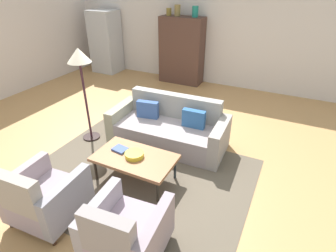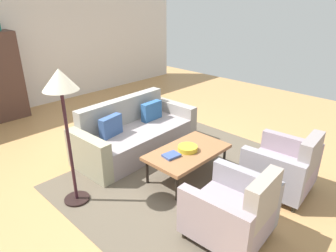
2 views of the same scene
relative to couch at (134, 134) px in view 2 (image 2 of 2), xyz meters
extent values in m
plane|color=tan|center=(-0.22, -0.36, -0.29)|extent=(10.84, 10.84, 0.00)
cube|color=silver|center=(-0.22, 3.46, 1.11)|extent=(9.04, 0.12, 2.80)
cube|color=brown|center=(0.00, -1.14, -0.28)|extent=(3.40, 2.60, 0.01)
cube|color=gray|center=(0.00, -0.09, -0.08)|extent=(1.77, 0.97, 0.42)
cube|color=gray|center=(-0.01, 0.27, 0.14)|extent=(1.75, 0.25, 0.86)
cube|color=gray|center=(0.96, -0.05, 0.02)|extent=(0.21, 0.91, 0.62)
cube|color=gray|center=(-0.96, -0.12, 0.02)|extent=(0.21, 0.91, 0.62)
cube|color=#2B578E|center=(0.45, 0.03, 0.29)|extent=(0.40, 0.13, 0.32)
cube|color=#37548B|center=(-0.45, 0.00, 0.29)|extent=(0.41, 0.19, 0.32)
cylinder|color=black|center=(-0.53, -0.91, -0.10)|extent=(0.04, 0.04, 0.37)
cylinder|color=black|center=(0.53, -0.91, -0.10)|extent=(0.04, 0.04, 0.37)
cylinder|color=black|center=(-0.53, -1.47, -0.10)|extent=(0.04, 0.04, 0.37)
cylinder|color=#28251D|center=(0.53, -1.47, -0.10)|extent=(0.04, 0.04, 0.37)
cube|color=#95623D|center=(0.00, -1.19, 0.11)|extent=(1.20, 0.70, 0.05)
cylinder|color=#332B20|center=(-0.96, -1.97, -0.24)|extent=(0.05, 0.05, 0.10)
cylinder|color=#382820|center=(-0.28, -1.93, -0.24)|extent=(0.05, 0.05, 0.10)
cylinder|color=#362216|center=(-0.24, -2.60, -0.24)|extent=(0.05, 0.05, 0.10)
cube|color=gray|center=(-0.60, -2.29, -0.04)|extent=(0.61, 0.83, 0.30)
cube|color=#9D9287|center=(-0.58, -2.62, 0.20)|extent=(0.57, 0.18, 0.78)
cube|color=gray|center=(-0.94, -2.31, 0.09)|extent=(0.17, 0.81, 0.56)
cube|color=gray|center=(-0.26, -2.26, 0.09)|extent=(0.17, 0.81, 0.56)
cylinder|color=black|center=(0.24, -1.97, -0.24)|extent=(0.05, 0.05, 0.10)
cylinder|color=#381B1D|center=(0.91, -1.92, -0.24)|extent=(0.05, 0.05, 0.10)
cylinder|color=#2C281E|center=(0.29, -2.65, -0.24)|extent=(0.05, 0.05, 0.10)
cylinder|color=#2E2613|center=(0.97, -2.60, -0.24)|extent=(0.05, 0.05, 0.10)
cube|color=#9B8598|center=(0.60, -2.29, -0.04)|extent=(0.62, 0.84, 0.30)
cube|color=gray|center=(0.63, -2.62, 0.20)|extent=(0.57, 0.18, 0.78)
cube|color=gray|center=(0.26, -2.31, 0.09)|extent=(0.18, 0.81, 0.56)
cube|color=gray|center=(0.94, -2.26, 0.09)|extent=(0.18, 0.81, 0.56)
cylinder|color=gold|center=(0.00, -1.19, 0.17)|extent=(0.28, 0.28, 0.07)
cube|color=#394F8D|center=(-0.28, -1.14, 0.15)|extent=(0.24, 0.20, 0.03)
cube|color=#312414|center=(-0.84, 3.37, 0.61)|extent=(0.56, 0.01, 1.51)
cylinder|color=black|center=(-1.42, -0.53, -0.27)|extent=(0.32, 0.32, 0.03)
cylinder|color=#371B24|center=(-1.42, -0.53, 0.47)|extent=(0.04, 0.04, 1.45)
cone|color=beige|center=(-1.42, -0.53, 1.31)|extent=(0.40, 0.40, 0.24)
camera|label=1|loc=(1.89, -3.89, 2.48)|focal=28.97mm
camera|label=2|loc=(-2.91, -3.60, 2.15)|focal=32.14mm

